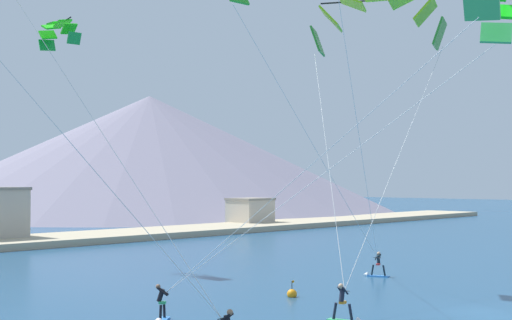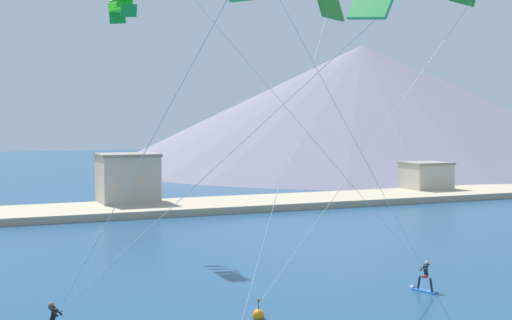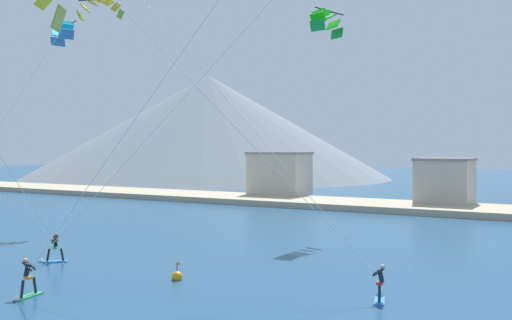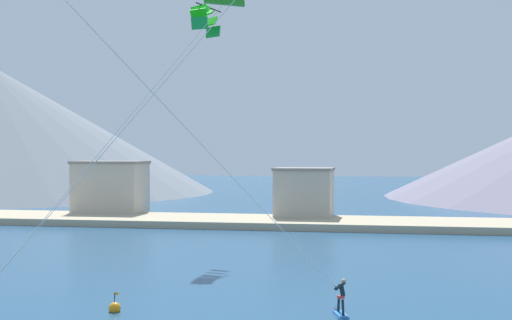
{
  "view_description": "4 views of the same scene",
  "coord_description": "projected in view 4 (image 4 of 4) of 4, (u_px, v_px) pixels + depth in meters",
  "views": [
    {
      "loc": [
        -32.59,
        -15.72,
        6.4
      ],
      "look_at": [
        -3.69,
        11.71,
        7.56
      ],
      "focal_mm": 50.0,
      "sensor_mm": 36.0,
      "label": 1
    },
    {
      "loc": [
        -15.54,
        -20.05,
        9.22
      ],
      "look_at": [
        0.83,
        18.41,
        6.87
      ],
      "focal_mm": 50.0,
      "sensor_mm": 36.0,
      "label": 2
    },
    {
      "loc": [
        15.84,
        -12.91,
        6.66
      ],
      "look_at": [
        -2.55,
        17.65,
        6.04
      ],
      "focal_mm": 40.0,
      "sensor_mm": 36.0,
      "label": 3
    },
    {
      "loc": [
        9.81,
        -21.05,
        7.35
      ],
      "look_at": [
        3.43,
        12.91,
        6.98
      ],
      "focal_mm": 50.0,
      "sensor_mm": 36.0,
      "label": 4
    }
  ],
  "objects": [
    {
      "name": "parafoil_kite_distant_mid_solo",
      "position": [
        204.0,
        17.0,
        54.46
      ],
      "size": [
        1.65,
        4.57,
        2.09
      ],
      "color": "green"
    },
    {
      "name": "shoreline_strip",
      "position": [
        290.0,
        222.0,
        71.42
      ],
      "size": [
        180.0,
        10.0,
        0.7
      ],
      "primitive_type": "cube",
      "color": "tan",
      "rests_on": "ground"
    },
    {
      "name": "shore_building_harbour_front",
      "position": [
        110.0,
        189.0,
        80.03
      ],
      "size": [
        7.8,
        5.32,
        6.39
      ],
      "color": "beige",
      "rests_on": "ground"
    },
    {
      "name": "kitesurfer_mid_center",
      "position": [
        340.0,
        303.0,
        32.39
      ],
      "size": [
        0.92,
        1.78,
        1.72
      ],
      "color": "#337FDB",
      "rests_on": "ground"
    },
    {
      "name": "shore_building_promenade_mid",
      "position": [
        304.0,
        195.0,
        74.44
      ],
      "size": [
        6.05,
        5.46,
        5.76
      ],
      "color": "#B7AD9E",
      "rests_on": "ground"
    },
    {
      "name": "race_marker_buoy",
      "position": [
        115.0,
        308.0,
        32.85
      ],
      "size": [
        0.56,
        0.56,
        1.02
      ],
      "color": "orange",
      "rests_on": "ground"
    }
  ]
}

